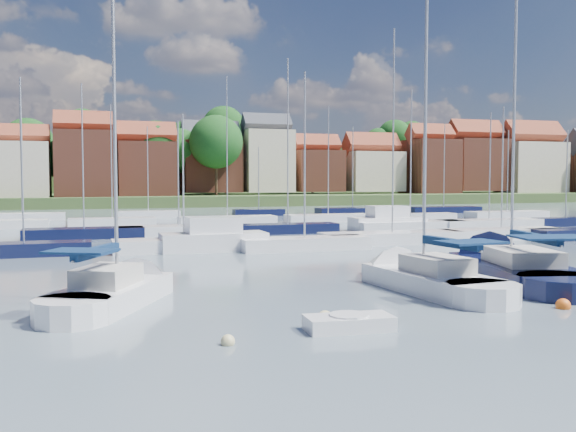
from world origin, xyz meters
name	(u,v)px	position (x,y,z in m)	size (l,w,h in m)	color
ground	(228,227)	(0.00, 40.00, 0.00)	(260.00, 260.00, 0.00)	#4E5F69
sailboat_left	(123,291)	(-12.09, 3.80, 0.36)	(6.76, 9.92, 13.42)	white
sailboat_centre	(414,279)	(0.46, 3.24, 0.36)	(3.81, 10.94, 14.62)	white
sailboat_navy	(500,267)	(6.44, 5.30, 0.35)	(6.67, 14.18, 18.89)	black
tender	(349,323)	(-5.54, -3.48, 0.23)	(2.85, 1.46, 0.60)	white
buoy_b	(228,345)	(-9.59, -4.07, 0.00)	(0.42, 0.42, 0.42)	beige
buoy_c	(325,321)	(-5.78, -1.99, 0.00)	(0.51, 0.51, 0.51)	beige
buoy_d	(563,308)	(3.39, -2.75, 0.00)	(0.55, 0.55, 0.55)	#D85914
buoy_e	(425,275)	(2.62, 6.03, 0.00)	(0.47, 0.47, 0.47)	#D85914
marina_field	(259,226)	(1.91, 35.15, 0.43)	(79.62, 41.41, 15.93)	white
far_shore_town	(153,179)	(2.23, 132.67, 4.61)	(212.46, 90.00, 22.27)	#45542A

